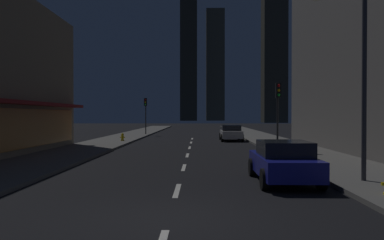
# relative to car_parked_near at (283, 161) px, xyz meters

# --- Properties ---
(ground_plane) EXTENTS (78.00, 136.00, 0.10)m
(ground_plane) POSITION_rel_car_parked_near_xyz_m (-3.60, 27.31, -0.79)
(ground_plane) COLOR black
(sidewalk_right) EXTENTS (4.00, 76.00, 0.15)m
(sidewalk_right) POSITION_rel_car_parked_near_xyz_m (3.40, 27.31, -0.67)
(sidewalk_right) COLOR #605E59
(sidewalk_right) RESTS_ON ground
(sidewalk_left) EXTENTS (4.00, 76.00, 0.15)m
(sidewalk_left) POSITION_rel_car_parked_near_xyz_m (-10.60, 27.31, -0.67)
(sidewalk_left) COLOR #605E59
(sidewalk_left) RESTS_ON ground
(lane_marking_center) EXTENTS (0.16, 33.40, 0.01)m
(lane_marking_center) POSITION_rel_car_parked_near_xyz_m (-3.60, 8.91, -0.73)
(lane_marking_center) COLOR silver
(lane_marking_center) RESTS_ON ground
(skyscraper_distant_tall) EXTENTS (7.08, 5.83, 72.54)m
(skyscraper_distant_tall) POSITION_rel_car_parked_near_xyz_m (-7.32, 148.97, 35.53)
(skyscraper_distant_tall) COLOR #322F25
(skyscraper_distant_tall) RESTS_ON ground
(skyscraper_distant_mid) EXTENTS (7.87, 7.77, 48.11)m
(skyscraper_distant_mid) POSITION_rel_car_parked_near_xyz_m (4.11, 154.36, 23.31)
(skyscraper_distant_mid) COLOR #4E4A3A
(skyscraper_distant_mid) RESTS_ON ground
(skyscraper_distant_short) EXTENTS (7.21, 6.99, 49.74)m
(skyscraper_distant_short) POSITION_rel_car_parked_near_xyz_m (20.49, 106.69, 24.13)
(skyscraper_distant_short) COLOR #3B382C
(skyscraper_distant_short) RESTS_ON ground
(skyscraper_distant_slender) EXTENTS (8.84, 8.77, 61.67)m
(skyscraper_distant_slender) POSITION_rel_car_parked_near_xyz_m (29.35, 153.76, 30.10)
(skyscraper_distant_slender) COLOR #5C5745
(skyscraper_distant_slender) RESTS_ON ground
(car_parked_near) EXTENTS (1.98, 4.24, 1.45)m
(car_parked_near) POSITION_rel_car_parked_near_xyz_m (0.00, 0.00, 0.00)
(car_parked_near) COLOR navy
(car_parked_near) RESTS_ON ground
(car_parked_far) EXTENTS (1.98, 4.24, 1.45)m
(car_parked_far) POSITION_rel_car_parked_near_xyz_m (0.00, 21.72, 0.00)
(car_parked_far) COLOR silver
(car_parked_far) RESTS_ON ground
(fire_hydrant_far_left) EXTENTS (0.42, 0.30, 0.65)m
(fire_hydrant_far_left) POSITION_rel_car_parked_near_xyz_m (-9.50, 19.41, -0.29)
(fire_hydrant_far_left) COLOR gold
(fire_hydrant_far_left) RESTS_ON sidewalk_left
(traffic_light_near_right) EXTENTS (0.32, 0.48, 4.20)m
(traffic_light_near_right) POSITION_rel_car_parked_near_xyz_m (1.90, 10.17, 2.45)
(traffic_light_near_right) COLOR #2D2D2D
(traffic_light_near_right) RESTS_ON sidewalk_right
(traffic_light_far_left) EXTENTS (0.32, 0.48, 4.20)m
(traffic_light_far_left) POSITION_rel_car_parked_near_xyz_m (-9.10, 30.78, 2.45)
(traffic_light_far_left) COLOR #2D2D2D
(traffic_light_far_left) RESTS_ON sidewalk_left
(street_lamp_right) EXTENTS (1.96, 0.56, 6.58)m
(street_lamp_right) POSITION_rel_car_parked_near_xyz_m (1.78, -0.39, 4.33)
(street_lamp_right) COLOR #38383D
(street_lamp_right) RESTS_ON sidewalk_right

